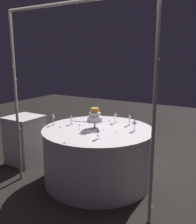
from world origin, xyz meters
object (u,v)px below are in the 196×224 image
Objects in this scene: wine_glass_0 at (134,123)px; wine_glass_3 at (98,131)px; wine_glass_2 at (129,117)px; wine_glass_1 at (71,118)px; decorative_arch at (73,78)px; wine_glass_4 at (115,115)px; side_table at (25,139)px; cake_knife at (80,121)px; main_table at (98,154)px; wine_glass_5 at (53,116)px; tiered_cake at (95,117)px.

wine_glass_0 reaches higher than wine_glass_3.
wine_glass_1 is at bearing 27.68° from wine_glass_2.
decorative_arch reaches higher than wine_glass_3.
decorative_arch is 13.88× the size of wine_glass_4.
cake_knife is (-0.90, -0.26, 0.36)m from side_table.
side_table is 1.53m from wine_glass_4.
wine_glass_4 is 0.53m from cake_knife.
wine_glass_4 is at bearing -156.97° from cake_knife.
wine_glass_5 is at bearing 14.59° from main_table.
wine_glass_4 is at bearing -77.65° from wine_glass_3.
main_table is at bearing -165.41° from wine_glass_5.
wine_glass_2 is 1.19× the size of wine_glass_3.
wine_glass_1 is 0.25m from wine_glass_5.
wine_glass_2 is at bearing -52.36° from wine_glass_0.
main_table is 1.32m from side_table.
wine_glass_0 is at bearing -123.54° from decorative_arch.
wine_glass_5 is 0.59× the size of cake_knife.
side_table is 1.84m from wine_glass_0.
wine_glass_3 is (-0.66, 0.36, 0.00)m from wine_glass_1.
main_table is at bearing 156.44° from cake_knife.
wine_glass_2 is at bearing -149.49° from wine_glass_5.
decorative_arch is 16.42× the size of wine_glass_1.
wine_glass_3 is 0.47× the size of cake_knife.
wine_glass_5 is (0.59, 0.15, -0.03)m from tiered_cake.
decorative_arch reaches higher than wine_glass_0.
cake_knife is (0.87, -0.03, -0.11)m from wine_glass_0.
wine_glass_5 reaches higher than main_table.
wine_glass_3 is (-1.54, 0.29, 0.45)m from side_table.
main_table is at bearing 81.31° from wine_glass_4.
decorative_arch is 0.75m from tiered_cake.
wine_glass_5 is (-0.68, 0.08, 0.48)m from side_table.
tiered_cake is (-1.28, -0.07, 0.51)m from side_table.
side_table is 5.55× the size of wine_glass_3.
tiered_cake is at bearing -53.31° from wine_glass_3.
cake_knife is (0.42, -0.71, -0.70)m from decorative_arch.
decorative_arch reaches higher than wine_glass_1.
side_table is (1.32, -0.45, -1.06)m from decorative_arch.
main_table is 10.94× the size of wine_glass_3.
wine_glass_0 is at bearing 178.18° from cake_knife.
decorative_arch reaches higher than tiered_cake.
tiered_cake is at bearing -177.04° from side_table.
wine_glass_2 is at bearing -152.32° from wine_glass_1.
wine_glass_4 reaches higher than main_table.
decorative_arch reaches higher than main_table.
wine_glass_1 is at bearing 0.54° from main_table.
wine_glass_0 reaches higher than cake_knife.
wine_glass_4 is 0.56× the size of cake_knife.
wine_glass_1 is at bearing -50.20° from decorative_arch.
tiered_cake reaches higher than side_table.
decorative_arch is 1.75m from side_table.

